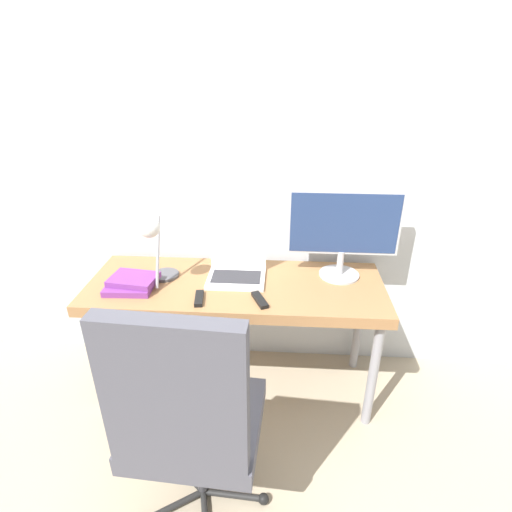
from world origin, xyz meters
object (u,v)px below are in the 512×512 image
(desk_lamp, at_px, (154,241))
(book_stack, at_px, (131,283))
(monitor, at_px, (344,229))
(office_chair, at_px, (188,416))
(laptop, at_px, (236,268))

(desk_lamp, bearing_deg, book_stack, -169.99)
(monitor, bearing_deg, office_chair, -125.50)
(laptop, xyz_separation_m, office_chair, (-0.09, -0.87, -0.17))
(monitor, bearing_deg, book_stack, -168.84)
(monitor, bearing_deg, desk_lamp, -168.67)
(office_chair, height_order, book_stack, office_chair)
(laptop, relative_size, book_stack, 1.16)
(laptop, height_order, office_chair, office_chair)
(desk_lamp, xyz_separation_m, book_stack, (-0.14, -0.02, -0.23))
(monitor, height_order, book_stack, monitor)
(monitor, height_order, office_chair, monitor)
(desk_lamp, xyz_separation_m, office_chair, (0.31, -0.73, -0.39))
(office_chair, bearing_deg, monitor, 54.50)
(laptop, height_order, monitor, monitor)
(laptop, height_order, book_stack, laptop)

